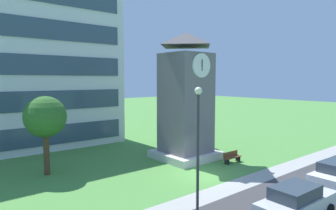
{
  "coord_description": "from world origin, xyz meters",
  "views": [
    {
      "loc": [
        -14.75,
        -14.32,
        6.68
      ],
      "look_at": [
        1.12,
        5.09,
        4.56
      ],
      "focal_mm": 31.81,
      "sensor_mm": 36.0,
      "label": 1
    }
  ],
  "objects_px": {
    "tree_near_tower": "(45,118)",
    "tree_streetside": "(183,107)",
    "park_bench": "(232,157)",
    "parked_car_silver": "(297,202)",
    "street_lamp": "(198,138)",
    "clock_tower": "(186,103)"
  },
  "relations": [
    {
      "from": "tree_near_tower",
      "to": "clock_tower",
      "type": "bearing_deg",
      "value": -15.39
    },
    {
      "from": "street_lamp",
      "to": "tree_near_tower",
      "type": "distance_m",
      "value": 11.9
    },
    {
      "from": "street_lamp",
      "to": "tree_near_tower",
      "type": "relative_size",
      "value": 1.14
    },
    {
      "from": "park_bench",
      "to": "parked_car_silver",
      "type": "xyz_separation_m",
      "value": [
        -5.47,
        -8.24,
        0.4
      ]
    },
    {
      "from": "tree_near_tower",
      "to": "tree_streetside",
      "type": "relative_size",
      "value": 0.99
    },
    {
      "from": "tree_near_tower",
      "to": "tree_streetside",
      "type": "xyz_separation_m",
      "value": [
        13.56,
        0.73,
        -0.09
      ]
    },
    {
      "from": "clock_tower",
      "to": "parked_car_silver",
      "type": "relative_size",
      "value": 2.2
    },
    {
      "from": "tree_near_tower",
      "to": "tree_streetside",
      "type": "bearing_deg",
      "value": 3.09
    },
    {
      "from": "street_lamp",
      "to": "parked_car_silver",
      "type": "height_order",
      "value": "street_lamp"
    },
    {
      "from": "clock_tower",
      "to": "tree_near_tower",
      "type": "relative_size",
      "value": 1.9
    },
    {
      "from": "park_bench",
      "to": "parked_car_silver",
      "type": "bearing_deg",
      "value": -123.58
    },
    {
      "from": "clock_tower",
      "to": "parked_car_silver",
      "type": "bearing_deg",
      "value": -106.79
    },
    {
      "from": "tree_streetside",
      "to": "parked_car_silver",
      "type": "height_order",
      "value": "tree_streetside"
    },
    {
      "from": "tree_streetside",
      "to": "parked_car_silver",
      "type": "distance_m",
      "value": 16.9
    },
    {
      "from": "clock_tower",
      "to": "street_lamp",
      "type": "height_order",
      "value": "clock_tower"
    },
    {
      "from": "parked_car_silver",
      "to": "clock_tower",
      "type": "bearing_deg",
      "value": 73.21
    },
    {
      "from": "clock_tower",
      "to": "tree_streetside",
      "type": "bearing_deg",
      "value": 51.12
    },
    {
      "from": "clock_tower",
      "to": "tree_streetside",
      "type": "relative_size",
      "value": 1.88
    },
    {
      "from": "tree_streetside",
      "to": "parked_car_silver",
      "type": "relative_size",
      "value": 1.17
    },
    {
      "from": "park_bench",
      "to": "tree_streetside",
      "type": "distance_m",
      "value": 7.95
    },
    {
      "from": "tree_streetside",
      "to": "street_lamp",
      "type": "bearing_deg",
      "value": -129.37
    },
    {
      "from": "clock_tower",
      "to": "street_lamp",
      "type": "distance_m",
      "value": 10.93
    }
  ]
}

